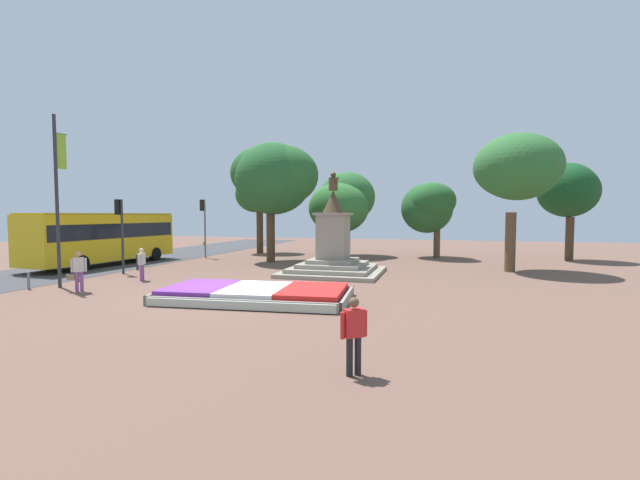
{
  "coord_description": "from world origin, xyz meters",
  "views": [
    {
      "loc": [
        8.3,
        -14.34,
        3.12
      ],
      "look_at": [
        3.37,
        3.25,
        2.03
      ],
      "focal_mm": 24.0,
      "sensor_mm": 36.0,
      "label": 1
    }
  ],
  "objects_px": {
    "statue_monument": "(333,253)",
    "pedestrian_near_planter": "(142,262)",
    "kerb_bollard_mid_b": "(77,270)",
    "traffic_light_far_corner": "(204,218)",
    "banner_pole": "(57,197)",
    "traffic_light_mid_block": "(120,222)",
    "kerb_bollard_north": "(137,262)",
    "city_bus": "(103,235)",
    "pedestrian_crossing_plaza": "(354,331)",
    "pedestrian_with_handbag": "(78,269)",
    "flower_planter": "(256,294)",
    "kerb_bollard_mid_a": "(29,280)"
  },
  "relations": [
    {
      "from": "flower_planter",
      "to": "pedestrian_crossing_plaza",
      "type": "xyz_separation_m",
      "value": [
        4.85,
        -6.19,
        0.64
      ]
    },
    {
      "from": "city_bus",
      "to": "kerb_bollard_mid_b",
      "type": "height_order",
      "value": "city_bus"
    },
    {
      "from": "pedestrian_with_handbag",
      "to": "kerb_bollard_mid_b",
      "type": "xyz_separation_m",
      "value": [
        -2.31,
        2.24,
        -0.41
      ]
    },
    {
      "from": "statue_monument",
      "to": "pedestrian_near_planter",
      "type": "distance_m",
      "value": 9.38
    },
    {
      "from": "city_bus",
      "to": "kerb_bollard_mid_b",
      "type": "xyz_separation_m",
      "value": [
        3.58,
        -5.55,
        -1.33
      ]
    },
    {
      "from": "traffic_light_far_corner",
      "to": "pedestrian_with_handbag",
      "type": "bearing_deg",
      "value": -80.42
    },
    {
      "from": "banner_pole",
      "to": "pedestrian_near_planter",
      "type": "xyz_separation_m",
      "value": [
        2.16,
        2.49,
        -2.97
      ]
    },
    {
      "from": "city_bus",
      "to": "kerb_bollard_mid_b",
      "type": "relative_size",
      "value": 10.11
    },
    {
      "from": "pedestrian_near_planter",
      "to": "traffic_light_far_corner",
      "type": "bearing_deg",
      "value": 105.22
    },
    {
      "from": "statue_monument",
      "to": "traffic_light_mid_block",
      "type": "xyz_separation_m",
      "value": [
        -10.71,
        -3.02,
        1.61
      ]
    },
    {
      "from": "pedestrian_crossing_plaza",
      "to": "kerb_bollard_mid_b",
      "type": "xyz_separation_m",
      "value": [
        -14.74,
        8.08,
        -0.36
      ]
    },
    {
      "from": "traffic_light_mid_block",
      "to": "kerb_bollard_north",
      "type": "xyz_separation_m",
      "value": [
        -0.27,
        1.57,
        -2.26
      ]
    },
    {
      "from": "traffic_light_mid_block",
      "to": "kerb_bollard_mid_a",
      "type": "bearing_deg",
      "value": -94.45
    },
    {
      "from": "traffic_light_mid_block",
      "to": "kerb_bollard_mid_b",
      "type": "height_order",
      "value": "traffic_light_mid_block"
    },
    {
      "from": "pedestrian_near_planter",
      "to": "statue_monument",
      "type": "bearing_deg",
      "value": 30.14
    },
    {
      "from": "traffic_light_mid_block",
      "to": "kerb_bollard_mid_a",
      "type": "xyz_separation_m",
      "value": [
        -0.39,
        -4.95,
        -2.33
      ]
    },
    {
      "from": "traffic_light_mid_block",
      "to": "kerb_bollard_mid_b",
      "type": "distance_m",
      "value": 3.42
    },
    {
      "from": "flower_planter",
      "to": "banner_pole",
      "type": "height_order",
      "value": "banner_pole"
    },
    {
      "from": "kerb_bollard_north",
      "to": "pedestrian_crossing_plaza",
      "type": "bearing_deg",
      "value": -39.66
    },
    {
      "from": "traffic_light_mid_block",
      "to": "pedestrian_crossing_plaza",
      "type": "bearing_deg",
      "value": -36.36
    },
    {
      "from": "kerb_bollard_mid_b",
      "to": "kerb_bollard_north",
      "type": "bearing_deg",
      "value": 90.55
    },
    {
      "from": "flower_planter",
      "to": "kerb_bollard_mid_a",
      "type": "distance_m",
      "value": 10.06
    },
    {
      "from": "traffic_light_far_corner",
      "to": "statue_monument",
      "type": "bearing_deg",
      "value": -26.67
    },
    {
      "from": "traffic_light_far_corner",
      "to": "banner_pole",
      "type": "xyz_separation_m",
      "value": [
        0.61,
        -12.66,
        1.0
      ]
    },
    {
      "from": "statue_monument",
      "to": "city_bus",
      "type": "bearing_deg",
      "value": -179.71
    },
    {
      "from": "traffic_light_far_corner",
      "to": "banner_pole",
      "type": "distance_m",
      "value": 12.72
    },
    {
      "from": "city_bus",
      "to": "kerb_bollard_mid_a",
      "type": "relative_size",
      "value": 13.04
    },
    {
      "from": "kerb_bollard_mid_a",
      "to": "city_bus",
      "type": "bearing_deg",
      "value": 113.45
    },
    {
      "from": "kerb_bollard_north",
      "to": "statue_monument",
      "type": "bearing_deg",
      "value": 7.53
    },
    {
      "from": "pedestrian_near_planter",
      "to": "kerb_bollard_mid_a",
      "type": "bearing_deg",
      "value": -132.44
    },
    {
      "from": "traffic_light_mid_block",
      "to": "kerb_bollard_mid_a",
      "type": "relative_size",
      "value": 5.17
    },
    {
      "from": "traffic_light_mid_block",
      "to": "banner_pole",
      "type": "distance_m",
      "value": 4.34
    },
    {
      "from": "banner_pole",
      "to": "kerb_bollard_north",
      "type": "distance_m",
      "value": 6.7
    },
    {
      "from": "kerb_bollard_mid_b",
      "to": "traffic_light_far_corner",
      "type": "bearing_deg",
      "value": 89.68
    },
    {
      "from": "city_bus",
      "to": "kerb_bollard_north",
      "type": "xyz_separation_m",
      "value": [
        3.54,
        -1.38,
        -1.38
      ]
    },
    {
      "from": "traffic_light_mid_block",
      "to": "city_bus",
      "type": "xyz_separation_m",
      "value": [
        -3.81,
        2.95,
        -0.88
      ]
    },
    {
      "from": "banner_pole",
      "to": "pedestrian_with_handbag",
      "type": "relative_size",
      "value": 4.47
    },
    {
      "from": "kerb_bollard_mid_b",
      "to": "city_bus",
      "type": "bearing_deg",
      "value": 122.81
    },
    {
      "from": "kerb_bollard_mid_b",
      "to": "kerb_bollard_north",
      "type": "height_order",
      "value": "kerb_bollard_mid_b"
    },
    {
      "from": "kerb_bollard_mid_b",
      "to": "pedestrian_near_planter",
      "type": "bearing_deg",
      "value": 17.93
    },
    {
      "from": "statue_monument",
      "to": "pedestrian_near_planter",
      "type": "bearing_deg",
      "value": -149.86
    },
    {
      "from": "pedestrian_with_handbag",
      "to": "kerb_bollard_mid_a",
      "type": "xyz_separation_m",
      "value": [
        -2.47,
        -0.11,
        -0.52
      ]
    },
    {
      "from": "pedestrian_near_planter",
      "to": "kerb_bollard_mid_b",
      "type": "distance_m",
      "value": 3.0
    },
    {
      "from": "traffic_light_mid_block",
      "to": "pedestrian_near_planter",
      "type": "height_order",
      "value": "traffic_light_mid_block"
    },
    {
      "from": "flower_planter",
      "to": "traffic_light_mid_block",
      "type": "xyz_separation_m",
      "value": [
        -9.66,
        4.48,
        2.49
      ]
    },
    {
      "from": "flower_planter",
      "to": "pedestrian_near_planter",
      "type": "xyz_separation_m",
      "value": [
        -7.06,
        2.8,
        0.65
      ]
    },
    {
      "from": "pedestrian_with_handbag",
      "to": "kerb_bollard_north",
      "type": "relative_size",
      "value": 1.85
    },
    {
      "from": "pedestrian_with_handbag",
      "to": "pedestrian_crossing_plaza",
      "type": "xyz_separation_m",
      "value": [
        12.43,
        -5.84,
        -0.04
      ]
    },
    {
      "from": "statue_monument",
      "to": "kerb_bollard_north",
      "type": "distance_m",
      "value": 11.1
    },
    {
      "from": "city_bus",
      "to": "pedestrian_crossing_plaza",
      "type": "relative_size",
      "value": 6.43
    }
  ]
}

